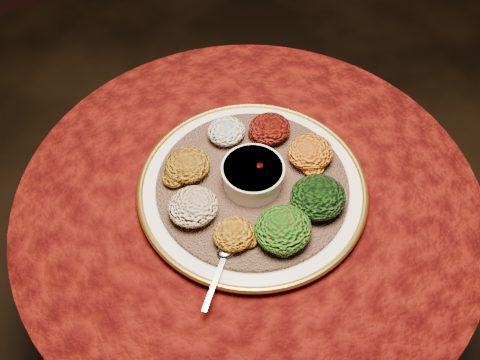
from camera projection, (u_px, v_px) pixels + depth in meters
table at (248, 241)px, 1.24m from camera, size 0.96×0.96×0.73m
platter at (252, 188)px, 1.09m from camera, size 0.49×0.49×0.02m
injera at (252, 185)px, 1.08m from camera, size 0.51×0.51×0.01m
stew_bowl at (253, 174)px, 1.05m from camera, size 0.12×0.12×0.05m
spoon at (225, 256)px, 0.97m from camera, size 0.12×0.10×0.01m
portion_ayib at (226, 131)px, 1.14m from camera, size 0.08×0.08×0.04m
portion_kitfo at (270, 128)px, 1.14m from camera, size 0.09×0.09×0.04m
portion_tikil at (310, 152)px, 1.10m from camera, size 0.10×0.09×0.05m
portion_gomen at (318, 197)px, 1.03m from camera, size 0.11×0.10×0.05m
portion_mixveg at (283, 229)px, 0.98m from camera, size 0.11×0.10×0.05m
portion_kik at (233, 234)px, 0.98m from camera, size 0.08×0.07×0.04m
portion_timatim at (193, 207)px, 1.02m from camera, size 0.10×0.09×0.05m
portion_shiro at (187, 165)px, 1.08m from camera, size 0.09×0.09×0.05m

